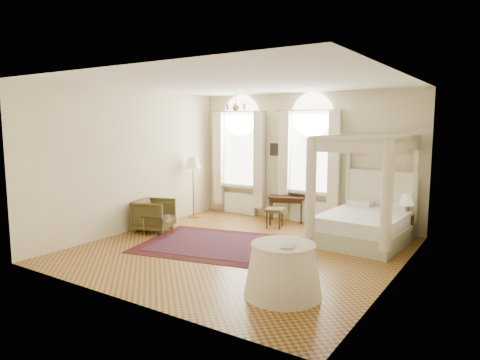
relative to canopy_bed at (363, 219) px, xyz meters
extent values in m
plane|color=#A57430|center=(-1.92, -1.86, -0.52)|extent=(6.00, 6.00, 0.00)
plane|color=beige|center=(-1.92, 1.14, 1.13)|extent=(6.00, 0.00, 6.00)
plane|color=beige|center=(-1.92, -4.86, 1.13)|extent=(6.00, 0.00, 6.00)
plane|color=beige|center=(-4.92, -1.86, 1.13)|extent=(0.00, 6.00, 6.00)
plane|color=beige|center=(1.08, -1.86, 1.13)|extent=(0.00, 6.00, 6.00)
plane|color=white|center=(-1.92, -1.86, 2.78)|extent=(6.00, 6.00, 0.00)
cube|color=white|center=(-3.82, 1.11, 1.28)|extent=(1.10, 0.04, 1.90)
cylinder|color=white|center=(-3.82, 1.11, 2.23)|extent=(1.10, 0.04, 1.10)
cube|color=white|center=(-3.82, 1.02, 0.29)|extent=(1.32, 0.24, 0.08)
cube|color=beige|center=(-4.49, 0.94, 1.03)|extent=(0.28, 0.14, 2.60)
cube|color=beige|center=(-3.15, 0.94, 1.03)|extent=(0.28, 0.14, 2.60)
cube|color=white|center=(-3.82, 1.04, -0.22)|extent=(1.00, 0.12, 0.58)
cube|color=white|center=(-1.72, 1.11, 1.28)|extent=(1.10, 0.04, 1.90)
cylinder|color=white|center=(-1.72, 1.11, 2.23)|extent=(1.10, 0.04, 1.10)
cube|color=white|center=(-1.72, 1.02, 0.29)|extent=(1.32, 0.24, 0.08)
cube|color=beige|center=(-2.39, 0.94, 1.03)|extent=(0.28, 0.14, 2.60)
cube|color=beige|center=(-1.05, 0.94, 1.03)|extent=(0.28, 0.14, 2.60)
cube|color=white|center=(-1.72, 1.04, -0.22)|extent=(1.00, 0.12, 0.58)
cylinder|color=#AF7A3A|center=(-2.82, -0.66, 2.58)|extent=(0.02, 0.02, 0.40)
sphere|color=#AF7A3A|center=(-2.82, -0.66, 2.36)|extent=(0.16, 0.16, 0.16)
sphere|color=beige|center=(-2.60, -0.66, 2.43)|extent=(0.07, 0.07, 0.07)
sphere|color=beige|center=(-2.71, -0.47, 2.43)|extent=(0.07, 0.07, 0.07)
sphere|color=beige|center=(-2.93, -0.47, 2.43)|extent=(0.07, 0.07, 0.07)
sphere|color=beige|center=(-3.04, -0.66, 2.43)|extent=(0.07, 0.07, 0.07)
sphere|color=beige|center=(-2.93, -0.85, 2.43)|extent=(0.07, 0.07, 0.07)
sphere|color=beige|center=(-2.71, -0.85, 2.43)|extent=(0.07, 0.07, 0.07)
cube|color=black|center=(-2.77, 1.11, 1.33)|extent=(0.26, 0.03, 0.32)
cube|color=black|center=(-0.47, 1.11, 1.43)|extent=(0.22, 0.03, 0.26)
cube|color=#B2B996|center=(0.00, 0.01, -0.34)|extent=(1.78, 2.14, 0.35)
cube|color=white|center=(0.00, 0.01, -0.03)|extent=(1.67, 2.04, 0.27)
cube|color=beige|center=(0.06, 1.00, 0.36)|extent=(1.66, 0.18, 1.17)
cube|color=#B2B996|center=(-0.71, 1.02, 0.60)|extent=(0.09, 0.09, 2.24)
cube|color=#B2B996|center=(0.83, 0.93, 0.60)|extent=(0.09, 0.09, 2.24)
cube|color=#B2B996|center=(-0.82, -0.91, 0.60)|extent=(0.09, 0.09, 2.24)
cube|color=#B2B996|center=(0.71, -1.00, 0.60)|extent=(0.09, 0.09, 2.24)
cube|color=#B2B996|center=(0.06, 0.98, 1.72)|extent=(1.66, 0.18, 0.08)
cube|color=#B2B996|center=(-0.06, -0.95, 1.72)|extent=(1.66, 0.18, 0.08)
cube|color=#B2B996|center=(-0.77, 0.06, 1.72)|extent=(0.20, 2.05, 0.08)
cube|color=#B2B996|center=(0.77, -0.03, 1.72)|extent=(0.20, 2.05, 0.08)
cube|color=beige|center=(0.06, 0.98, 1.59)|extent=(1.72, 0.14, 0.27)
cube|color=beige|center=(-0.06, -0.95, 1.59)|extent=(1.72, 0.14, 0.27)
cube|color=beige|center=(-0.77, 0.06, 1.59)|extent=(0.16, 2.10, 0.27)
cube|color=beige|center=(0.77, -0.03, 1.59)|extent=(0.16, 2.10, 0.27)
cylinder|color=beige|center=(-0.82, -0.91, 0.70)|extent=(0.21, 0.21, 2.05)
cylinder|color=beige|center=(0.71, -1.00, 0.70)|extent=(0.21, 0.21, 2.05)
cube|color=#321B0D|center=(0.66, 0.82, -0.24)|extent=(0.43, 0.39, 0.55)
cylinder|color=#AF7A3A|center=(0.68, 0.80, 0.14)|extent=(0.13, 0.13, 0.22)
cone|color=beige|center=(0.68, 0.80, 0.36)|extent=(0.31, 0.31, 0.25)
cube|color=#321B0D|center=(-2.26, 0.84, 0.13)|extent=(1.01, 0.75, 0.05)
cube|color=#321B0D|center=(-2.26, 0.84, 0.05)|extent=(0.89, 0.64, 0.09)
cylinder|color=#321B0D|center=(-2.69, 0.87, -0.20)|extent=(0.05, 0.05, 0.63)
cylinder|color=#321B0D|center=(-1.95, 1.14, -0.20)|extent=(0.05, 0.05, 0.63)
cylinder|color=#321B0D|center=(-2.57, 0.53, -0.20)|extent=(0.05, 0.05, 0.63)
cylinder|color=#321B0D|center=(-1.82, 0.81, -0.20)|extent=(0.05, 0.05, 0.63)
imported|color=black|center=(-2.22, 0.95, 0.17)|extent=(0.35, 0.23, 0.03)
cube|color=#443F1D|center=(-2.22, 0.14, -0.08)|extent=(0.51, 0.51, 0.08)
cylinder|color=#321B0D|center=(-2.33, -0.05, -0.32)|extent=(0.04, 0.04, 0.40)
cylinder|color=#321B0D|center=(-2.03, 0.04, -0.32)|extent=(0.04, 0.04, 0.40)
cylinder|color=#321B0D|center=(-2.41, 0.25, -0.32)|extent=(0.04, 0.04, 0.40)
cylinder|color=#321B0D|center=(-2.11, 0.34, -0.32)|extent=(0.04, 0.04, 0.40)
imported|color=#423A1C|center=(-4.46, -1.70, -0.14)|extent=(1.05, 1.04, 0.76)
cube|color=silver|center=(-4.12, -1.90, -0.10)|extent=(0.74, 0.61, 0.02)
cylinder|color=#AF7A3A|center=(-4.33, -2.15, -0.31)|extent=(0.03, 0.03, 0.42)
cylinder|color=#AF7A3A|center=(-3.81, -1.99, -0.31)|extent=(0.03, 0.03, 0.42)
cylinder|color=#AF7A3A|center=(-4.44, -1.81, -0.31)|extent=(0.03, 0.03, 0.42)
cylinder|color=#AF7A3A|center=(-3.91, -1.65, -0.31)|extent=(0.03, 0.03, 0.42)
cylinder|color=#AF7A3A|center=(-4.62, -0.04, -0.50)|extent=(0.29, 0.29, 0.03)
cylinder|color=#AF7A3A|center=(-4.62, -0.04, 0.21)|extent=(0.04, 0.04, 1.45)
cone|color=beige|center=(-4.62, -0.04, 0.98)|extent=(0.43, 0.43, 0.31)
cube|color=#410F11|center=(-2.39, -1.81, -0.51)|extent=(3.80, 3.09, 0.01)
cube|color=black|center=(-2.39, -1.81, -0.51)|extent=(3.17, 2.46, 0.01)
cone|color=silver|center=(-0.12, -3.46, -0.15)|extent=(1.16, 1.16, 0.75)
cylinder|color=silver|center=(-0.12, -3.46, 0.25)|extent=(0.95, 0.95, 0.04)
imported|color=black|center=(-0.07, -3.61, 0.28)|extent=(0.24, 0.29, 0.02)
camera|label=1|loc=(2.67, -8.87, 2.01)|focal=32.00mm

